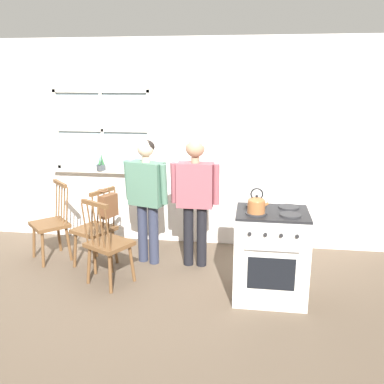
{
  "coord_description": "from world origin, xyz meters",
  "views": [
    {
      "loc": [
        1.31,
        -4.13,
        2.2
      ],
      "look_at": [
        0.66,
        0.31,
        1.0
      ],
      "focal_mm": 40.0,
      "sensor_mm": 36.0,
      "label": 1
    }
  ],
  "objects_px": {
    "person_teen_center": "(195,189)",
    "kettle": "(257,204)",
    "potted_plant": "(101,165)",
    "handbag": "(108,205)",
    "chair_near_wall": "(51,224)",
    "chair_center_cluster": "(108,245)",
    "person_elderly_left": "(147,191)",
    "stove": "(270,253)",
    "chair_by_window": "(95,230)"
  },
  "relations": [
    {
      "from": "chair_by_window",
      "to": "chair_center_cluster",
      "type": "xyz_separation_m",
      "value": [
        0.3,
        -0.42,
        0.0
      ]
    },
    {
      "from": "chair_by_window",
      "to": "potted_plant",
      "type": "height_order",
      "value": "potted_plant"
    },
    {
      "from": "stove",
      "to": "chair_center_cluster",
      "type": "bearing_deg",
      "value": 179.2
    },
    {
      "from": "kettle",
      "to": "potted_plant",
      "type": "bearing_deg",
      "value": 145.2
    },
    {
      "from": "chair_by_window",
      "to": "kettle",
      "type": "xyz_separation_m",
      "value": [
        1.87,
        -0.58,
        0.57
      ]
    },
    {
      "from": "chair_center_cluster",
      "to": "potted_plant",
      "type": "relative_size",
      "value": 3.84
    },
    {
      "from": "person_teen_center",
      "to": "potted_plant",
      "type": "xyz_separation_m",
      "value": [
        -1.38,
        0.68,
        0.11
      ]
    },
    {
      "from": "person_teen_center",
      "to": "stove",
      "type": "relative_size",
      "value": 1.42
    },
    {
      "from": "chair_near_wall",
      "to": "kettle",
      "type": "xyz_separation_m",
      "value": [
        2.48,
        -0.7,
        0.57
      ]
    },
    {
      "from": "person_teen_center",
      "to": "chair_center_cluster",
      "type": "bearing_deg",
      "value": -144.1
    },
    {
      "from": "chair_by_window",
      "to": "kettle",
      "type": "height_order",
      "value": "kettle"
    },
    {
      "from": "chair_center_cluster",
      "to": "stove",
      "type": "height_order",
      "value": "stove"
    },
    {
      "from": "chair_near_wall",
      "to": "chair_center_cluster",
      "type": "relative_size",
      "value": 1.0
    },
    {
      "from": "chair_center_cluster",
      "to": "potted_plant",
      "type": "xyz_separation_m",
      "value": [
        -0.51,
        1.29,
        0.61
      ]
    },
    {
      "from": "chair_center_cluster",
      "to": "kettle",
      "type": "relative_size",
      "value": 3.94
    },
    {
      "from": "chair_by_window",
      "to": "stove",
      "type": "distance_m",
      "value": 2.08
    },
    {
      "from": "person_teen_center",
      "to": "stove",
      "type": "bearing_deg",
      "value": -35.59
    },
    {
      "from": "potted_plant",
      "to": "handbag",
      "type": "bearing_deg",
      "value": -66.22
    },
    {
      "from": "chair_near_wall",
      "to": "potted_plant",
      "type": "xyz_separation_m",
      "value": [
        0.4,
        0.75,
        0.61
      ]
    },
    {
      "from": "person_teen_center",
      "to": "potted_plant",
      "type": "distance_m",
      "value": 1.55
    },
    {
      "from": "chair_by_window",
      "to": "chair_near_wall",
      "type": "bearing_deg",
      "value": -76.73
    },
    {
      "from": "chair_by_window",
      "to": "handbag",
      "type": "xyz_separation_m",
      "value": [
        0.21,
        -0.1,
        0.35
      ]
    },
    {
      "from": "chair_by_window",
      "to": "chair_center_cluster",
      "type": "height_order",
      "value": "same"
    },
    {
      "from": "kettle",
      "to": "handbag",
      "type": "bearing_deg",
      "value": 163.87
    },
    {
      "from": "potted_plant",
      "to": "person_teen_center",
      "type": "bearing_deg",
      "value": -26.25
    },
    {
      "from": "kettle",
      "to": "chair_center_cluster",
      "type": "bearing_deg",
      "value": 174.34
    },
    {
      "from": "stove",
      "to": "potted_plant",
      "type": "distance_m",
      "value": 2.67
    },
    {
      "from": "person_teen_center",
      "to": "kettle",
      "type": "distance_m",
      "value": 1.04
    },
    {
      "from": "stove",
      "to": "handbag",
      "type": "height_order",
      "value": "stove"
    },
    {
      "from": "stove",
      "to": "person_elderly_left",
      "type": "bearing_deg",
      "value": 155.98
    },
    {
      "from": "potted_plant",
      "to": "stove",
      "type": "bearing_deg",
      "value": -30.39
    },
    {
      "from": "stove",
      "to": "kettle",
      "type": "distance_m",
      "value": 0.59
    },
    {
      "from": "chair_center_cluster",
      "to": "potted_plant",
      "type": "bearing_deg",
      "value": -39.3
    },
    {
      "from": "person_elderly_left",
      "to": "stove",
      "type": "xyz_separation_m",
      "value": [
        1.44,
        -0.64,
        -0.44
      ]
    },
    {
      "from": "person_elderly_left",
      "to": "potted_plant",
      "type": "xyz_separation_m",
      "value": [
        -0.8,
        0.67,
        0.15
      ]
    },
    {
      "from": "chair_near_wall",
      "to": "person_teen_center",
      "type": "bearing_deg",
      "value": 47.18
    },
    {
      "from": "person_teen_center",
      "to": "handbag",
      "type": "height_order",
      "value": "person_teen_center"
    },
    {
      "from": "chair_center_cluster",
      "to": "kettle",
      "type": "height_order",
      "value": "kettle"
    },
    {
      "from": "kettle",
      "to": "handbag",
      "type": "distance_m",
      "value": 1.74
    },
    {
      "from": "chair_near_wall",
      "to": "person_elderly_left",
      "type": "bearing_deg",
      "value": 48.57
    },
    {
      "from": "chair_center_cluster",
      "to": "handbag",
      "type": "relative_size",
      "value": 3.17
    },
    {
      "from": "chair_near_wall",
      "to": "person_elderly_left",
      "type": "relative_size",
      "value": 0.64
    },
    {
      "from": "person_elderly_left",
      "to": "person_teen_center",
      "type": "relative_size",
      "value": 0.98
    },
    {
      "from": "handbag",
      "to": "chair_by_window",
      "type": "bearing_deg",
      "value": 155.29
    },
    {
      "from": "chair_near_wall",
      "to": "potted_plant",
      "type": "bearing_deg",
      "value": 106.93
    },
    {
      "from": "person_teen_center",
      "to": "handbag",
      "type": "distance_m",
      "value": 1.01
    },
    {
      "from": "potted_plant",
      "to": "handbag",
      "type": "height_order",
      "value": "potted_plant"
    },
    {
      "from": "potted_plant",
      "to": "chair_center_cluster",
      "type": "bearing_deg",
      "value": -68.32
    },
    {
      "from": "chair_by_window",
      "to": "person_elderly_left",
      "type": "relative_size",
      "value": 0.64
    },
    {
      "from": "potted_plant",
      "to": "person_elderly_left",
      "type": "bearing_deg",
      "value": -40.02
    }
  ]
}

